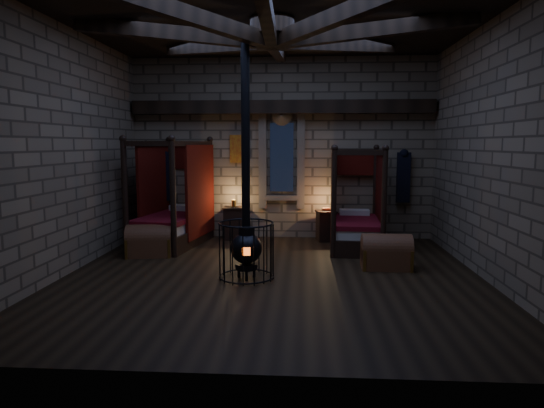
# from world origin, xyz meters

# --- Properties ---
(room) EXTENTS (7.02, 7.02, 4.29)m
(room) POSITION_xyz_m (-0.00, 0.09, 3.74)
(room) COLOR black
(room) RESTS_ON ground
(bed_left) EXTENTS (1.49, 2.33, 2.27)m
(bed_left) POSITION_xyz_m (-2.34, 2.47, 0.56)
(bed_left) COLOR black
(bed_left) RESTS_ON ground
(bed_right) EXTENTS (1.17, 2.06, 2.10)m
(bed_right) POSITION_xyz_m (1.64, 2.43, 0.52)
(bed_right) COLOR black
(bed_right) RESTS_ON ground
(trunk_left) EXTENTS (0.96, 0.69, 0.64)m
(trunk_left) POSITION_xyz_m (-2.53, 1.35, 0.29)
(trunk_left) COLOR brown
(trunk_left) RESTS_ON ground
(trunk_right) EXTENTS (0.89, 0.57, 0.64)m
(trunk_right) POSITION_xyz_m (2.00, 0.67, 0.28)
(trunk_right) COLOR brown
(trunk_right) RESTS_ON ground
(nightstand_left) EXTENTS (0.48, 0.45, 0.93)m
(nightstand_left) POSITION_xyz_m (-1.10, 3.13, 0.39)
(nightstand_left) COLOR black
(nightstand_left) RESTS_ON ground
(nightstand_right) EXTENTS (0.51, 0.50, 0.76)m
(nightstand_right) POSITION_xyz_m (1.04, 3.09, 0.36)
(nightstand_right) COLOR black
(nightstand_right) RESTS_ON ground
(stove) EXTENTS (0.92, 0.92, 4.05)m
(stove) POSITION_xyz_m (-0.42, -0.14, 0.59)
(stove) COLOR black
(stove) RESTS_ON ground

